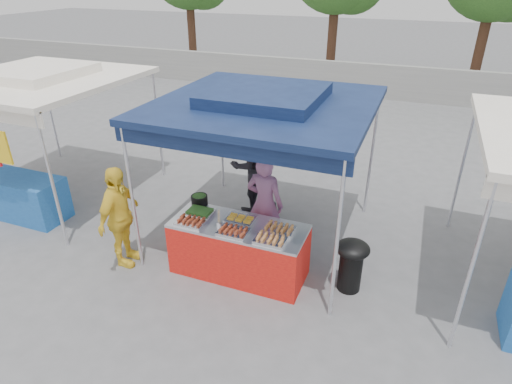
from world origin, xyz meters
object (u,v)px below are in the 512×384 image
(wok_burner, at_px, (351,261))
(customer_person, at_px, (120,217))
(vendor_table, at_px, (239,249))
(helper_man, at_px, (254,166))
(cooking_pot, at_px, (199,200))
(vendor_woman, at_px, (265,204))

(wok_burner, relative_size, customer_person, 0.49)
(vendor_table, relative_size, helper_man, 1.08)
(vendor_table, bearing_deg, wok_burner, 8.32)
(cooking_pot, height_order, wok_burner, cooking_pot)
(vendor_woman, distance_m, helper_man, 1.34)
(vendor_woman, xyz_separation_m, helper_man, (-0.65, 1.17, 0.08))
(cooking_pot, distance_m, wok_burner, 2.49)
(wok_burner, distance_m, vendor_woman, 1.61)
(vendor_table, relative_size, cooking_pot, 7.74)
(vendor_table, xyz_separation_m, helper_man, (-0.51, 1.90, 0.50))
(wok_burner, height_order, helper_man, helper_man)
(vendor_table, xyz_separation_m, customer_person, (-1.78, -0.42, 0.39))
(vendor_woman, relative_size, helper_man, 0.91)
(cooking_pot, relative_size, customer_person, 0.16)
(vendor_table, bearing_deg, cooking_pot, 157.07)
(cooking_pot, relative_size, helper_man, 0.14)
(customer_person, bearing_deg, helper_man, -33.36)
(cooking_pot, bearing_deg, customer_person, -141.49)
(vendor_woman, distance_m, customer_person, 2.23)
(wok_burner, xyz_separation_m, helper_man, (-2.14, 1.66, 0.44))
(vendor_table, relative_size, wok_burner, 2.48)
(vendor_table, distance_m, helper_man, 2.03)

